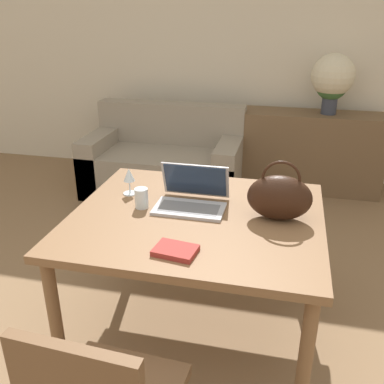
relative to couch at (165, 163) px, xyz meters
The scene contains 10 objects.
wall_back 1.46m from the couch, 43.48° to the left, with size 10.00×0.06×2.70m.
dining_table 2.11m from the couch, 68.99° to the right, with size 1.23×1.07×0.75m.
couch is the anchor object (origin of this frame).
sideboard 1.41m from the couch, 14.85° to the left, with size 1.37×0.40×0.77m.
laptop 2.03m from the couch, 69.17° to the right, with size 0.35×0.28×0.21m.
drinking_glass 2.04m from the couch, 76.74° to the right, with size 0.07×0.07×0.10m.
wine_glass 1.88m from the couch, 79.38° to the right, with size 0.08×0.08×0.15m.
handbag 2.28m from the couch, 58.96° to the right, with size 0.31×0.16×0.30m.
flower_vase 1.73m from the couch, 13.17° to the left, with size 0.39×0.39×0.54m.
book 2.46m from the couch, 72.33° to the right, with size 0.19×0.15×0.02m.
Camera 1 is at (0.43, -1.04, 1.70)m, focal length 40.00 mm.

